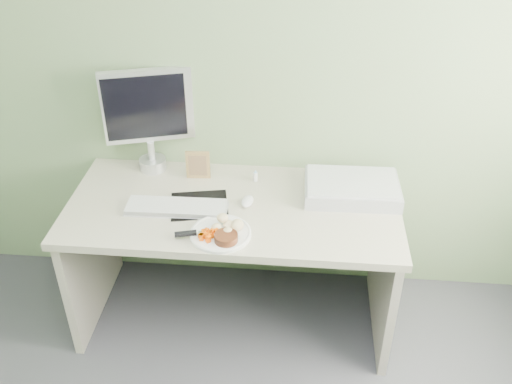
# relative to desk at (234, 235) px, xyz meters

# --- Properties ---
(wall_back) EXTENTS (3.50, 0.00, 3.50)m
(wall_back) POSITION_rel_desk_xyz_m (0.00, 0.38, 0.80)
(wall_back) COLOR #6A8860
(wall_back) RESTS_ON floor
(desk) EXTENTS (1.60, 0.75, 0.73)m
(desk) POSITION_rel_desk_xyz_m (0.00, 0.00, 0.00)
(desk) COLOR beige
(desk) RESTS_ON floor
(plate) EXTENTS (0.28, 0.28, 0.01)m
(plate) POSITION_rel_desk_xyz_m (-0.03, -0.24, 0.19)
(plate) COLOR white
(plate) RESTS_ON desk
(steak) EXTENTS (0.11, 0.11, 0.03)m
(steak) POSITION_rel_desk_xyz_m (0.01, -0.29, 0.21)
(steak) COLOR black
(steak) RESTS_ON plate
(potato_pile) EXTENTS (0.14, 0.12, 0.07)m
(potato_pile) POSITION_rel_desk_xyz_m (-0.00, -0.21, 0.23)
(potato_pile) COLOR tan
(potato_pile) RESTS_ON plate
(carrot_heap) EXTENTS (0.09, 0.09, 0.05)m
(carrot_heap) POSITION_rel_desk_xyz_m (-0.08, -0.28, 0.22)
(carrot_heap) COLOR #F45705
(carrot_heap) RESTS_ON plate
(steak_knife) EXTENTS (0.25, 0.09, 0.02)m
(steak_knife) POSITION_rel_desk_xyz_m (-0.14, -0.27, 0.21)
(steak_knife) COLOR silver
(steak_knife) RESTS_ON plate
(mousepad) EXTENTS (0.31, 0.29, 0.00)m
(mousepad) POSITION_rel_desk_xyz_m (-0.16, -0.02, 0.18)
(mousepad) COLOR black
(mousepad) RESTS_ON desk
(keyboard) EXTENTS (0.47, 0.15, 0.02)m
(keyboard) POSITION_rel_desk_xyz_m (-0.26, -0.06, 0.20)
(keyboard) COLOR white
(keyboard) RESTS_ON desk
(computer_mouse) EXTENTS (0.07, 0.11, 0.03)m
(computer_mouse) POSITION_rel_desk_xyz_m (0.07, 0.01, 0.20)
(computer_mouse) COLOR white
(computer_mouse) RESTS_ON desk
(photo_frame) EXTENTS (0.12, 0.02, 0.15)m
(photo_frame) POSITION_rel_desk_xyz_m (-0.21, 0.23, 0.26)
(photo_frame) COLOR #A6804D
(photo_frame) RESTS_ON desk
(eyedrop_bottle) EXTENTS (0.02, 0.02, 0.07)m
(eyedrop_bottle) POSITION_rel_desk_xyz_m (0.09, 0.22, 0.21)
(eyedrop_bottle) COLOR white
(eyedrop_bottle) RESTS_ON desk
(scanner) EXTENTS (0.46, 0.31, 0.07)m
(scanner) POSITION_rel_desk_xyz_m (0.57, 0.14, 0.22)
(scanner) COLOR #A8ABAF
(scanner) RESTS_ON desk
(monitor) EXTENTS (0.44, 0.18, 0.54)m
(monitor) POSITION_rel_desk_xyz_m (-0.46, 0.31, 0.49)
(monitor) COLOR silver
(monitor) RESTS_ON desk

